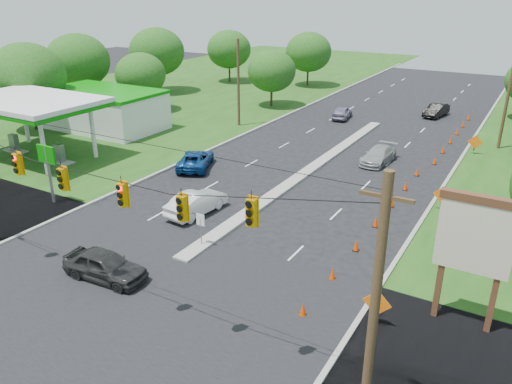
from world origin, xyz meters
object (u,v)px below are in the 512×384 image
Objects in this scene: gas_station at (93,108)px; blue_pickup at (196,159)px; white_sedan at (197,203)px; black_sedan at (105,265)px; pylon_sign at (483,243)px.

gas_station is 3.88× the size of blue_pickup.
gas_station reaches higher than white_sedan.
blue_pickup is (-6.21, 15.96, -0.06)m from black_sedan.
white_sedan is at bearing 0.92° from black_sedan.
white_sedan is 0.91× the size of blue_pickup.
pylon_sign is 25.27m from blue_pickup.
white_sedan is 9.02m from blue_pickup.
black_sedan is (21.45, -19.44, -1.81)m from gas_station.
black_sedan reaches higher than blue_pickup.
blue_pickup is at bearing 17.20° from black_sedan.
pylon_sign is 1.21× the size of blue_pickup.
pylon_sign reaches higher than white_sedan.
pylon_sign reaches higher than black_sedan.
gas_station is 3.22× the size of pylon_sign.
black_sedan is (-16.50, -5.39, -3.23)m from pylon_sign.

